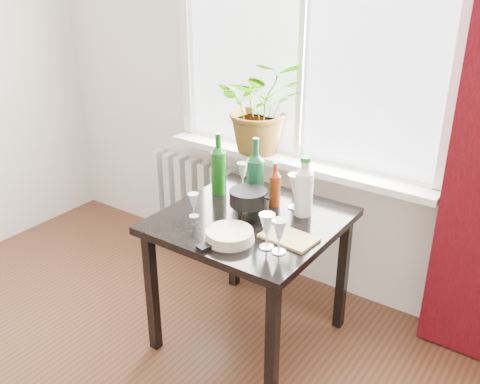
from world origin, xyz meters
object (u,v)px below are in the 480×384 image
Objects in this scene: potted_plant at (262,106)px; cleaning_bottle at (304,186)px; wineglass_far_right at (279,236)px; wineglass_front_left at (194,205)px; table at (251,233)px; tv_remote at (214,243)px; bottle_amber at (275,184)px; wineglass_back_center at (295,191)px; radiator at (200,198)px; wine_bottle_right at (256,172)px; fondue_pot at (248,204)px; wine_bottle_left at (219,163)px; cutting_board at (289,238)px; wineglass_front_right at (267,231)px; plate_stack at (229,235)px; wineglass_back_left at (243,175)px.

cleaning_bottle is at bearing -38.70° from potted_plant.
wineglass_front_left is at bearing 174.19° from wineglass_far_right.
wineglass_front_left is at bearing -142.08° from cleaning_bottle.
tv_remote is at bearing -87.07° from table.
bottle_amber reaches higher than wineglass_back_center.
radiator is 1.49m from wineglass_far_right.
cleaning_bottle is at bearing 11.34° from wine_bottle_right.
fondue_pot is at bearing -37.14° from radiator.
wine_bottle_left is 0.64m from cutting_board.
cleaning_bottle reaches higher than wineglass_front_right.
wine_bottle_left is 2.06× the size of tv_remote.
wineglass_front_right is at bearing -26.03° from fondue_pot.
table reaches higher than radiator.
bottle_amber is at bearing 52.84° from wineglass_front_left.
wineglass_back_center is (-0.10, 0.43, 0.01)m from wineglass_front_right.
wine_bottle_right is at bearing -4.28° from wine_bottle_left.
cutting_board is (1.12, -0.71, 0.37)m from radiator.
cutting_board is at bearing 37.36° from plate_stack.
wineglass_front_left is 0.52× the size of cutting_board.
wineglass_back_center is 0.57m from tv_remote.
wineglass_far_right reaches higher than table.
wineglass_back_center is at bearing 20.18° from bottle_amber.
wineglass_front_left is (0.61, -0.79, 0.42)m from radiator.
bottle_amber is 0.45m from plate_stack.
wineglass_front_left is (-0.53, 0.05, -0.02)m from wineglass_far_right.
plate_stack is at bearing -74.07° from wine_bottle_right.
wine_bottle_left is 0.65m from wineglass_front_right.
wineglass_front_left is at bearing 173.95° from wineglass_front_right.
wineglass_back_left is (-0.46, 0.48, -0.01)m from wineglass_front_right.
wineglass_front_right is 0.90× the size of wineglass_back_center.
cutting_board is at bearing -74.88° from cleaning_bottle.
wineglass_front_right is at bearing -46.15° from wineglass_back_left.
wine_bottle_right is at bearing -152.54° from wineglass_back_center.
bottle_amber is 0.18m from cleaning_bottle.
table is 0.34m from tv_remote.
tv_remote is (0.33, -0.47, -0.17)m from wine_bottle_left.
wine_bottle_left is at bearing 167.36° from fondue_pot.
wine_bottle_left is 0.71m from wineglass_far_right.
radiator is 6.15× the size of wineglass_front_left.
tv_remote is (-0.28, -0.11, -0.07)m from wineglass_far_right.
radiator is at bearing 135.68° from plate_stack.
wine_bottle_right is 0.26m from wineglass_back_left.
radiator is 0.83m from wineglass_back_left.
wine_bottle_left is 1.45× the size of bottle_amber.
radiator is at bearing 147.55° from cutting_board.
wineglass_front_left is at bearing -171.34° from cutting_board.
table is 0.40m from wineglass_far_right.
wineglass_back_left reaches higher than plate_stack.
wineglass_back_center is 0.35m from cutting_board.
tv_remote is at bearing -109.62° from cleaning_bottle.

